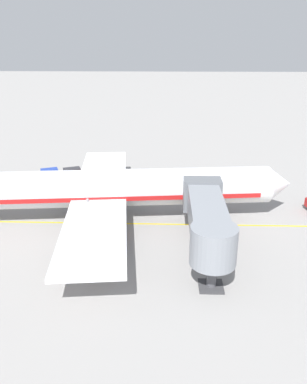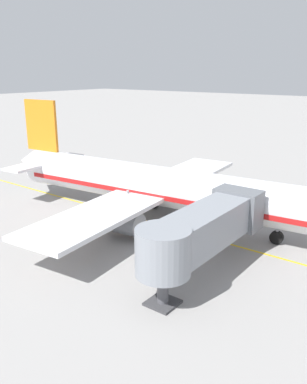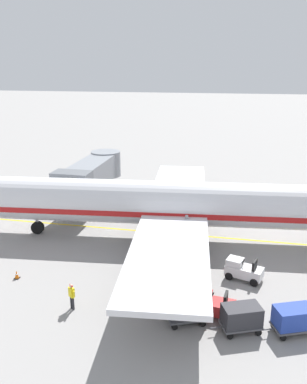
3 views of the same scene
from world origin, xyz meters
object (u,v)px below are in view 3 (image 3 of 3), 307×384
parked_airliner (167,204)px  jet_bridge (92,174)px  baggage_tug_trailing (243,270)px  baggage_cart_front (187,308)px  baggage_cart_third_in_train (294,318)px  safety_cone_nose_left (17,275)px  ground_crew_wing_walker (72,295)px  baggage_cart_second_in_train (241,316)px  baggage_tug_lead (212,305)px

parked_airliner → jet_bridge: bearing=52.7°
jet_bridge → baggage_tug_trailing: size_ratio=4.54×
jet_bridge → baggage_tug_trailing: bearing=-129.0°
baggage_cart_front → baggage_cart_third_in_train: (0.27, -5.89, 0.00)m
baggage_cart_front → baggage_cart_third_in_train: 5.90m
jet_bridge → safety_cone_nose_left: (-15.84, -0.17, -3.16)m
jet_bridge → ground_crew_wing_walker: (-18.49, -5.45, -2.50)m
baggage_tug_trailing → jet_bridge: bearing=51.0°
baggage_cart_second_in_train → ground_crew_wing_walker: bearing=89.6°
baggage_tug_lead → baggage_cart_third_in_train: 4.57m
baggage_cart_third_in_train → parked_airliner: bearing=39.4°
baggage_cart_second_in_train → safety_cone_nose_left: size_ratio=4.99×
baggage_cart_front → baggage_tug_lead: bearing=-53.8°
baggage_tug_lead → ground_crew_wing_walker: (-1.12, 8.38, 0.24)m
parked_airliner → safety_cone_nose_left: parked_airliner is taller
parked_airliner → baggage_cart_front: size_ratio=12.69×
jet_bridge → ground_crew_wing_walker: 19.44m
parked_airliner → baggage_tug_trailing: parked_airliner is taller
baggage_tug_trailing → baggage_cart_second_in_train: baggage_tug_trailing is taller
baggage_tug_lead → safety_cone_nose_left: size_ratio=4.46×
baggage_tug_trailing → ground_crew_wing_walker: (-5.83, 10.18, 0.24)m
baggage_cart_front → ground_crew_wing_walker: (-0.10, 6.99, 0.00)m
parked_airliner → baggage_cart_front: 12.01m
parked_airliner → ground_crew_wing_walker: parked_airliner is taller
jet_bridge → safety_cone_nose_left: jet_bridge is taller
baggage_tug_trailing → baggage_cart_front: (-5.73, 3.18, 0.24)m
parked_airliner → jet_bridge: parked_airliner is taller
baggage_tug_trailing → baggage_cart_second_in_train: 5.90m
baggage_cart_front → baggage_cart_third_in_train: size_ratio=1.00×
baggage_tug_lead → baggage_cart_front: baggage_tug_lead is taller
baggage_tug_trailing → baggage_cart_second_in_train: size_ratio=0.93×
parked_airliner → safety_cone_nose_left: (-8.81, 9.06, -2.90)m
baggage_tug_lead → baggage_tug_trailing: (4.71, -1.80, 0.00)m
jet_bridge → baggage_tug_trailing: (-12.66, -15.63, -2.74)m
ground_crew_wing_walker → baggage_tug_lead: bearing=-82.4°
baggage_tug_lead → baggage_cart_second_in_train: 2.08m
parked_airliner → baggage_tug_lead: size_ratio=14.20×
baggage_cart_front → baggage_tug_trailing: bearing=-29.1°
baggage_cart_second_in_train → parked_airliner: bearing=28.6°
baggage_cart_front → ground_crew_wing_walker: size_ratio=1.74×
jet_bridge → baggage_cart_second_in_train: jet_bridge is taller
baggage_tug_lead → baggage_cart_third_in_train: baggage_tug_lead is taller
baggage_cart_third_in_train → safety_cone_nose_left: 18.32m
baggage_cart_third_in_train → ground_crew_wing_walker: 12.89m
safety_cone_nose_left → baggage_tug_trailing: bearing=-78.4°
baggage_tug_lead → baggage_cart_third_in_train: bearing=-99.3°
parked_airliner → baggage_cart_second_in_train: 13.32m
baggage_cart_second_in_train → baggage_cart_third_in_train: bearing=-81.0°
jet_bridge → baggage_cart_front: (-18.38, -12.45, -2.50)m
jet_bridge → baggage_cart_third_in_train: bearing=-134.6°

